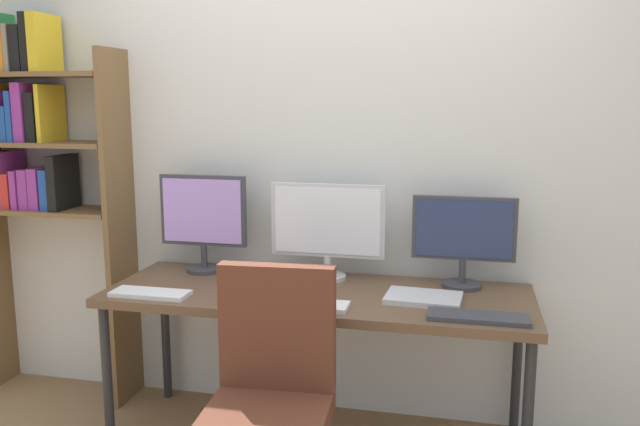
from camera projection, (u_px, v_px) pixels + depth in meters
name	position (u px, v px, depth m)	size (l,w,h in m)	color
wall_back	(337.00, 159.00, 3.22)	(4.31, 0.10, 2.60)	silver
desk	(318.00, 303.00, 2.93)	(1.91, 0.68, 0.74)	brown
bookshelf	(34.00, 153.00, 3.39)	(0.83, 0.28, 2.03)	brown
monitor_left	(203.00, 218.00, 3.21)	(0.44, 0.18, 0.49)	#38383D
monitor_center	(328.00, 226.00, 3.08)	(0.55, 0.18, 0.46)	silver
monitor_right	(464.00, 236.00, 2.94)	(0.47, 0.18, 0.42)	#38383D
keyboard_left	(150.00, 293.00, 2.85)	(0.35, 0.13, 0.02)	silver
keyboard_center	(305.00, 305.00, 2.70)	(0.36, 0.13, 0.02)	silver
keyboard_right	(478.00, 317.00, 2.54)	(0.39, 0.13, 0.02)	#38383D
computer_mouse	(236.00, 296.00, 2.80)	(0.06, 0.10, 0.03)	black
laptop_closed	(424.00, 298.00, 2.78)	(0.32, 0.22, 0.02)	silver
coffee_mug	(250.00, 280.00, 2.94)	(0.11, 0.08, 0.09)	red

